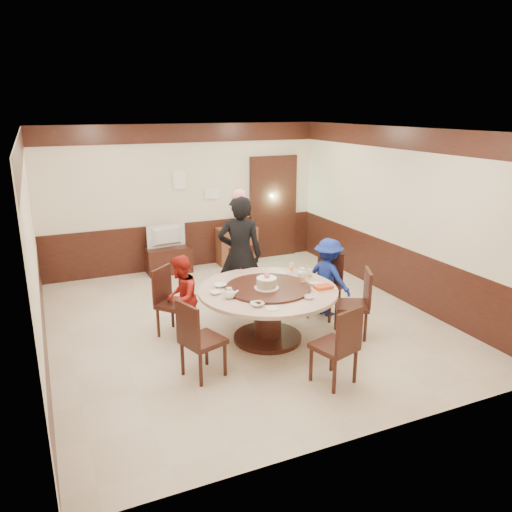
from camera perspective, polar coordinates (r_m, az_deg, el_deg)
name	(u,v)px	position (r m, az deg, el deg)	size (l,w,h in m)	color
room	(243,252)	(7.21, -1.44, 0.42)	(6.00, 6.04, 2.84)	beige
banquet_table	(268,304)	(6.80, 1.37, -5.46)	(1.88, 1.88, 0.78)	black
chair_0	(324,297)	(7.73, 7.83, -4.66)	(0.62, 0.61, 0.97)	black
chair_1	(246,289)	(7.98, -1.15, -3.82)	(0.45, 0.46, 0.97)	black
chair_2	(175,314)	(7.15, -9.30, -6.54)	(0.62, 0.62, 0.97)	black
chair_3	(202,353)	(6.05, -6.20, -10.91)	(0.57, 0.56, 0.97)	black
chair_4	(335,359)	(5.95, 9.00, -11.52)	(0.55, 0.55, 0.97)	black
chair_5	(352,315)	(7.14, 10.96, -6.67)	(0.59, 0.59, 0.97)	black
person_standing	(240,255)	(7.64, -1.85, 0.14)	(0.67, 0.44, 1.85)	black
person_red	(181,298)	(6.91, -8.54, -4.75)	(0.58, 0.45, 1.19)	#AB1D16
person_blue	(328,277)	(7.70, 8.25, -2.40)	(0.78, 0.45, 1.21)	navy
birthday_cake	(267,283)	(6.63, 1.22, -3.08)	(0.33, 0.33, 0.22)	white
teapot_left	(229,294)	(6.38, -3.07, -4.36)	(0.17, 0.15, 0.13)	white
teapot_right	(302,274)	(7.16, 5.30, -2.02)	(0.17, 0.15, 0.13)	white
bowl_0	(220,285)	(6.80, -4.14, -3.38)	(0.17, 0.17, 0.04)	white
bowl_1	(309,297)	(6.41, 6.06, -4.71)	(0.13, 0.13, 0.04)	white
bowl_2	(257,304)	(6.15, 0.15, -5.53)	(0.17, 0.17, 0.04)	white
bowl_3	(314,284)	(6.89, 6.66, -3.16)	(0.15, 0.15, 0.05)	white
bowl_4	(216,293)	(6.55, -4.61, -4.20)	(0.15, 0.15, 0.04)	white
saucer_near	(272,308)	(6.08, 1.85, -5.99)	(0.18, 0.18, 0.01)	white
saucer_far	(281,273)	(7.33, 2.90, -1.96)	(0.18, 0.18, 0.01)	white
shrimp_platter	(323,288)	(6.72, 7.71, -3.65)	(0.30, 0.20, 0.06)	white
bottle_0	(303,278)	(6.92, 5.39, -2.53)	(0.06, 0.06, 0.16)	white
bottle_1	(310,275)	(7.05, 6.20, -2.18)	(0.06, 0.06, 0.16)	white
bottle_2	(291,268)	(7.32, 4.05, -1.41)	(0.06, 0.06, 0.16)	white
tv_stand	(169,260)	(9.82, -9.95, -0.44)	(0.85, 0.45, 0.50)	black
television	(167,236)	(9.69, -10.09, 2.21)	(0.76, 0.10, 0.44)	#939396
side_cabinet	(237,245)	(10.23, -2.22, 1.22)	(0.80, 0.40, 0.75)	brown
thermos	(238,218)	(10.10, -2.07, 4.33)	(0.15, 0.15, 0.38)	silver
notice_left	(179,180)	(9.77, -8.74, 8.56)	(0.25, 0.00, 0.35)	white
notice_right	(212,193)	(10.01, -5.05, 7.13)	(0.30, 0.00, 0.22)	white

